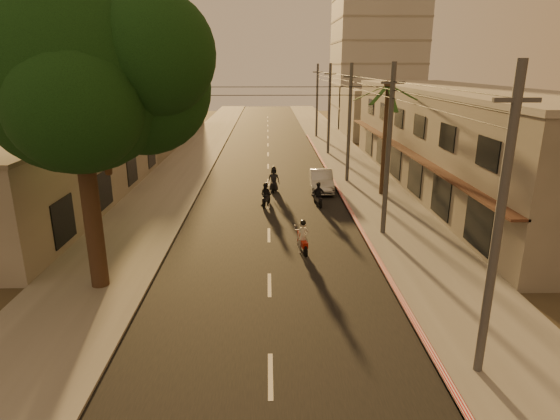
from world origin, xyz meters
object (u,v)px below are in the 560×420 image
at_px(palm_tree, 388,91).
at_px(scooter_red, 303,238).
at_px(scooter_far_a, 274,180).
at_px(scooter_mid_b, 318,195).
at_px(scooter_mid_a, 266,195).
at_px(parked_car, 321,180).
at_px(broadleaf_tree, 87,75).

height_order(palm_tree, scooter_red, palm_tree).
bearing_deg(scooter_far_a, palm_tree, -7.67).
distance_m(scooter_mid_b, scooter_far_a, 4.85).
bearing_deg(scooter_far_a, scooter_mid_a, -96.10).
height_order(scooter_mid_a, parked_car, scooter_mid_a).
height_order(broadleaf_tree, scooter_mid_a, broadleaf_tree).
bearing_deg(palm_tree, scooter_red, -121.34).
bearing_deg(broadleaf_tree, parked_car, 55.56).
bearing_deg(scooter_far_a, scooter_red, -81.68).
relative_size(broadleaf_tree, scooter_far_a, 6.43).
xyz_separation_m(scooter_far_a, parked_car, (3.49, 0.11, -0.08)).
distance_m(broadleaf_tree, scooter_mid_a, 15.22).
bearing_deg(parked_car, scooter_red, -98.32).
bearing_deg(scooter_red, parked_car, 68.91).
relative_size(scooter_red, parked_car, 0.37).
relative_size(palm_tree, scooter_mid_b, 4.98).
distance_m(broadleaf_tree, scooter_far_a, 18.38).
relative_size(scooter_far_a, parked_car, 0.41).
bearing_deg(scooter_mid_b, parked_car, 70.57).
bearing_deg(parked_car, scooter_mid_a, -133.78).
distance_m(palm_tree, parked_car, 7.75).
xyz_separation_m(broadleaf_tree, scooter_red, (8.26, 3.43, -7.73)).
relative_size(palm_tree, scooter_mid_a, 5.16).
relative_size(scooter_mid_a, scooter_far_a, 0.84).
bearing_deg(scooter_red, broadleaf_tree, -167.93).
xyz_separation_m(scooter_mid_a, parked_car, (4.04, 3.89, 0.02)).
bearing_deg(scooter_red, scooter_mid_b, 68.15).
relative_size(broadleaf_tree, scooter_red, 7.08).
xyz_separation_m(broadleaf_tree, scooter_mid_a, (6.45, 11.40, -7.75)).
xyz_separation_m(palm_tree, scooter_mid_a, (-8.16, -2.45, -6.42)).
distance_m(scooter_mid_a, scooter_far_a, 3.82).
bearing_deg(scooter_mid_b, broadleaf_tree, -141.45).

